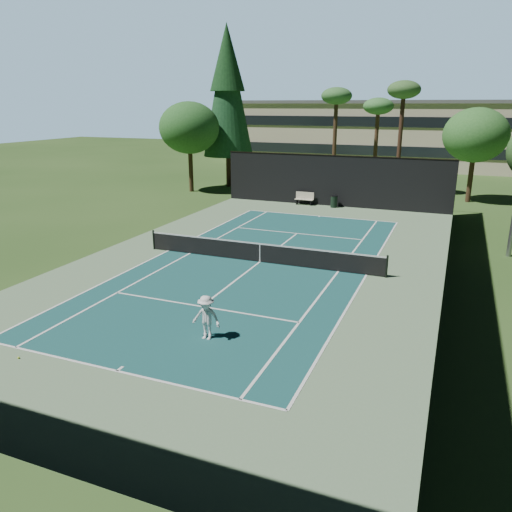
{
  "coord_description": "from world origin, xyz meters",
  "views": [
    {
      "loc": [
        9.02,
        -22.85,
        7.84
      ],
      "look_at": [
        1.0,
        -3.0,
        1.3
      ],
      "focal_mm": 35.0,
      "sensor_mm": 36.0,
      "label": 1
    }
  ],
  "objects_px": {
    "tennis_ball_c": "(324,260)",
    "park_bench": "(305,198)",
    "tennis_net": "(260,252)",
    "player": "(206,318)",
    "tennis_ball_a": "(19,358)",
    "trash_bin": "(334,201)",
    "tennis_ball_d": "(199,242)",
    "tennis_ball_b": "(248,247)"
  },
  "relations": [
    {
      "from": "tennis_net",
      "to": "park_bench",
      "type": "xyz_separation_m",
      "value": [
        -2.31,
        15.68,
        -0.01
      ]
    },
    {
      "from": "tennis_ball_b",
      "to": "trash_bin",
      "type": "bearing_deg",
      "value": 82.4
    },
    {
      "from": "tennis_ball_d",
      "to": "tennis_ball_a",
      "type": "bearing_deg",
      "value": -84.76
    },
    {
      "from": "player",
      "to": "trash_bin",
      "type": "xyz_separation_m",
      "value": [
        -1.35,
        24.33,
        -0.32
      ]
    },
    {
      "from": "player",
      "to": "tennis_ball_c",
      "type": "height_order",
      "value": "player"
    },
    {
      "from": "tennis_ball_a",
      "to": "tennis_net",
      "type": "bearing_deg",
      "value": 74.56
    },
    {
      "from": "trash_bin",
      "to": "tennis_ball_b",
      "type": "bearing_deg",
      "value": -97.6
    },
    {
      "from": "tennis_net",
      "to": "tennis_ball_a",
      "type": "relative_size",
      "value": 167.88
    },
    {
      "from": "tennis_ball_b",
      "to": "tennis_ball_d",
      "type": "xyz_separation_m",
      "value": [
        -3.18,
        0.01,
        0.01
      ]
    },
    {
      "from": "tennis_ball_a",
      "to": "trash_bin",
      "type": "xyz_separation_m",
      "value": [
        3.6,
        27.88,
        0.44
      ]
    },
    {
      "from": "tennis_ball_b",
      "to": "trash_bin",
      "type": "relative_size",
      "value": 0.07
    },
    {
      "from": "tennis_net",
      "to": "player",
      "type": "relative_size",
      "value": 8.07
    },
    {
      "from": "tennis_ball_a",
      "to": "tennis_ball_b",
      "type": "height_order",
      "value": "tennis_ball_a"
    },
    {
      "from": "park_bench",
      "to": "tennis_ball_d",
      "type": "bearing_deg",
      "value": -100.39
    },
    {
      "from": "tennis_net",
      "to": "trash_bin",
      "type": "xyz_separation_m",
      "value": [
        0.17,
        15.47,
        -0.08
      ]
    },
    {
      "from": "player",
      "to": "tennis_ball_a",
      "type": "xyz_separation_m",
      "value": [
        -4.95,
        -3.55,
        -0.76
      ]
    },
    {
      "from": "tennis_ball_a",
      "to": "tennis_ball_c",
      "type": "distance_m",
      "value": 15.4
    },
    {
      "from": "player",
      "to": "tennis_ball_a",
      "type": "relative_size",
      "value": 20.8
    },
    {
      "from": "tennis_ball_c",
      "to": "tennis_ball_d",
      "type": "xyz_separation_m",
      "value": [
        -7.78,
        0.66,
        0.0
      ]
    },
    {
      "from": "tennis_ball_c",
      "to": "trash_bin",
      "type": "bearing_deg",
      "value": 101.55
    },
    {
      "from": "tennis_net",
      "to": "tennis_ball_b",
      "type": "distance_m",
      "value": 2.8
    },
    {
      "from": "tennis_ball_b",
      "to": "tennis_ball_a",
      "type": "bearing_deg",
      "value": -97.13
    },
    {
      "from": "tennis_ball_d",
      "to": "tennis_ball_c",
      "type": "bearing_deg",
      "value": -4.86
    },
    {
      "from": "park_bench",
      "to": "tennis_ball_a",
      "type": "bearing_deg",
      "value": -92.28
    },
    {
      "from": "tennis_ball_a",
      "to": "player",
      "type": "bearing_deg",
      "value": 35.66
    },
    {
      "from": "tennis_ball_c",
      "to": "trash_bin",
      "type": "distance_m",
      "value": 14.19
    },
    {
      "from": "tennis_ball_c",
      "to": "trash_bin",
      "type": "height_order",
      "value": "trash_bin"
    },
    {
      "from": "tennis_ball_d",
      "to": "tennis_ball_b",
      "type": "bearing_deg",
      "value": -0.17
    },
    {
      "from": "player",
      "to": "park_bench",
      "type": "relative_size",
      "value": 1.07
    },
    {
      "from": "tennis_ball_b",
      "to": "trash_bin",
      "type": "xyz_separation_m",
      "value": [
        1.77,
        13.24,
        0.45
      ]
    },
    {
      "from": "player",
      "to": "tennis_net",
      "type": "bearing_deg",
      "value": 98.83
    },
    {
      "from": "player",
      "to": "tennis_ball_b",
      "type": "xyz_separation_m",
      "value": [
        -3.12,
        11.1,
        -0.77
      ]
    },
    {
      "from": "player",
      "to": "trash_bin",
      "type": "distance_m",
      "value": 24.37
    },
    {
      "from": "tennis_ball_c",
      "to": "park_bench",
      "type": "xyz_separation_m",
      "value": [
        -5.32,
        14.1,
        0.51
      ]
    },
    {
      "from": "tennis_ball_d",
      "to": "trash_bin",
      "type": "height_order",
      "value": "trash_bin"
    },
    {
      "from": "park_bench",
      "to": "trash_bin",
      "type": "height_order",
      "value": "park_bench"
    },
    {
      "from": "tennis_ball_a",
      "to": "tennis_ball_d",
      "type": "relative_size",
      "value": 1.0
    },
    {
      "from": "tennis_ball_a",
      "to": "tennis_ball_c",
      "type": "relative_size",
      "value": 1.08
    },
    {
      "from": "tennis_ball_d",
      "to": "trash_bin",
      "type": "xyz_separation_m",
      "value": [
        4.94,
        13.23,
        0.44
      ]
    },
    {
      "from": "tennis_net",
      "to": "tennis_ball_b",
      "type": "relative_size",
      "value": 204.83
    },
    {
      "from": "tennis_ball_b",
      "to": "trash_bin",
      "type": "height_order",
      "value": "trash_bin"
    },
    {
      "from": "tennis_net",
      "to": "tennis_ball_a",
      "type": "xyz_separation_m",
      "value": [
        -3.43,
        -12.41,
        -0.52
      ]
    }
  ]
}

